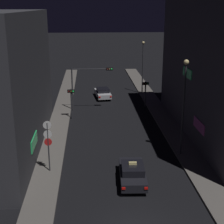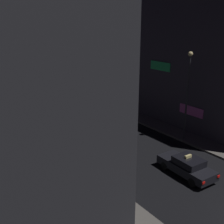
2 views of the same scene
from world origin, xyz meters
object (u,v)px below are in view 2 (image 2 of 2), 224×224
object	(u,v)px
sign_pole_left	(102,156)
street_lamp_far_block	(72,64)
traffic_light_right_kerb	(93,88)
street_lamp_near_block	(188,87)
taxi	(187,166)
far_car	(42,98)
traffic_light_overhead	(44,84)
traffic_light_left_kerb	(39,106)

from	to	relation	value
sign_pole_left	street_lamp_far_block	world-z (taller)	street_lamp_far_block
traffic_light_right_kerb	street_lamp_near_block	distance (m)	14.99
taxi	far_car	bearing A→B (deg)	92.74
street_lamp_near_block	street_lamp_far_block	world-z (taller)	street_lamp_near_block
taxi	street_lamp_far_block	size ratio (longest dim) A/B	0.62
far_car	traffic_light_overhead	xyz separation A→B (m)	(-1.98, -5.70, 3.17)
street_lamp_near_block	traffic_light_overhead	bearing A→B (deg)	119.65
traffic_light_left_kerb	far_car	bearing A→B (deg)	66.35
far_car	traffic_light_right_kerb	size ratio (longest dim) A/B	1.41
street_lamp_near_block	far_car	bearing A→B (deg)	106.72
traffic_light_right_kerb	traffic_light_left_kerb	bearing A→B (deg)	-155.31
traffic_light_overhead	sign_pole_left	world-z (taller)	traffic_light_overhead
taxi	traffic_light_left_kerb	xyz separation A→B (m)	(-5.03, 14.88, 1.78)
taxi	far_car	world-z (taller)	taxi
street_lamp_near_block	traffic_light_left_kerb	bearing A→B (deg)	132.71
far_car	sign_pole_left	world-z (taller)	sign_pole_left
street_lamp_near_block	street_lamp_far_block	distance (m)	21.62
sign_pole_left	traffic_light_left_kerb	bearing A→B (deg)	85.00
traffic_light_left_kerb	street_lamp_far_block	world-z (taller)	street_lamp_far_block
traffic_light_left_kerb	street_lamp_far_block	size ratio (longest dim) A/B	0.47
far_car	sign_pole_left	size ratio (longest dim) A/B	1.14
taxi	street_lamp_near_block	size ratio (longest dim) A/B	0.56
far_car	traffic_light_left_kerb	distance (m)	9.87
taxi	traffic_light_left_kerb	world-z (taller)	traffic_light_left_kerb
taxi	far_car	size ratio (longest dim) A/B	0.98
traffic_light_right_kerb	street_lamp_far_block	size ratio (longest dim) A/B	0.44
traffic_light_overhead	street_lamp_near_block	size ratio (longest dim) A/B	0.66
sign_pole_left	street_lamp_far_block	distance (m)	26.47
taxi	sign_pole_left	xyz separation A→B (m)	(-6.17, 1.89, 1.88)
taxi	traffic_light_left_kerb	distance (m)	15.80
traffic_light_left_kerb	sign_pole_left	distance (m)	13.04
far_car	street_lamp_far_block	world-z (taller)	street_lamp_far_block
far_car	street_lamp_near_block	size ratio (longest dim) A/B	0.57
far_car	street_lamp_far_block	size ratio (longest dim) A/B	0.63
traffic_light_overhead	street_lamp_far_block	world-z (taller)	street_lamp_far_block
taxi	sign_pole_left	bearing A→B (deg)	163.00
sign_pole_left	street_lamp_near_block	world-z (taller)	street_lamp_near_block
far_car	traffic_light_left_kerb	size ratio (longest dim) A/B	1.33
street_lamp_near_block	traffic_light_right_kerb	bearing A→B (deg)	92.60
traffic_light_overhead	street_lamp_near_block	xyz separation A→B (m)	(7.82, -13.74, 1.24)
far_car	sign_pole_left	bearing A→B (deg)	-102.95
traffic_light_right_kerb	street_lamp_far_block	xyz separation A→B (m)	(0.69, 6.89, 2.11)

